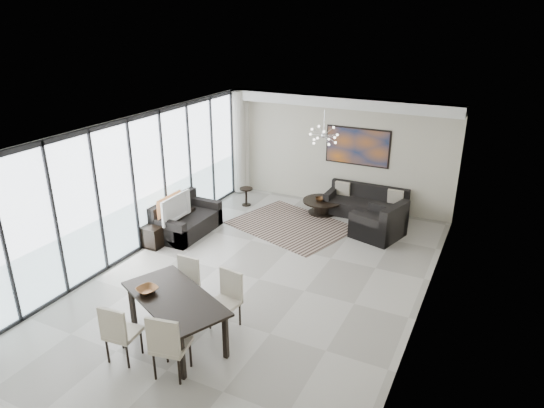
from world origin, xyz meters
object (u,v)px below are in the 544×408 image
Objects in this scene: dining_table at (175,302)px; coffee_table at (322,206)px; sofa_main at (366,206)px; television at (172,207)px; tv_console at (169,227)px.

coffee_table is at bearing 88.22° from dining_table.
television reaches higher than sofa_main.
television is at bearing -137.11° from sofa_main.
dining_table is (2.31, -3.00, -0.07)m from television.
sofa_main is 6.42m from dining_table.
television reaches higher than coffee_table.
tv_console is 0.55m from television.
television is (-2.50, -2.91, 0.57)m from coffee_table.
tv_console is 1.52× the size of television.
dining_table is at bearing -91.78° from coffee_table.
dining_table is (-0.18, -5.90, 0.50)m from coffee_table.
dining_table is at bearing -142.66° from television.
coffee_table is 1.00× the size of television.
tv_console is 0.73× the size of dining_table.
coffee_table is 0.50× the size of sofa_main.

